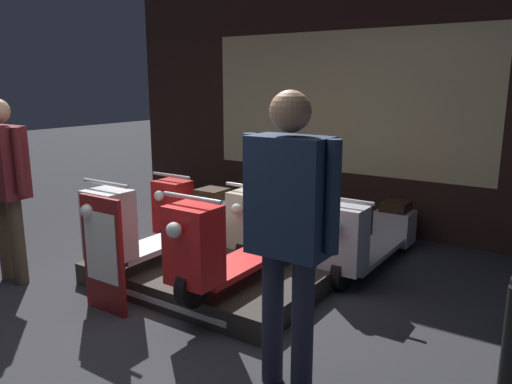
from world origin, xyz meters
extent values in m
plane|color=#2D2D33|center=(0.00, 0.00, 0.00)|extent=(30.00, 30.00, 0.00)
cube|color=#331E19|center=(0.00, 3.37, 1.60)|extent=(6.58, 0.08, 3.20)
cube|color=beige|center=(0.00, 3.32, 1.55)|extent=(3.62, 0.01, 1.70)
cube|color=#2D2823|center=(-0.16, 0.91, 0.10)|extent=(2.03, 1.28, 0.19)
cube|color=silver|center=(-0.16, 0.27, 0.09)|extent=(1.42, 0.01, 0.05)
cylinder|color=black|center=(-0.62, 0.21, 0.35)|extent=(0.09, 0.32, 0.32)
cylinder|color=black|center=(-0.62, 1.62, 0.35)|extent=(0.09, 0.32, 0.32)
cube|color=#BCBCC1|center=(-0.62, 0.91, 0.34)|extent=(0.35, 1.31, 0.05)
cube|color=#BCBCC1|center=(-0.62, 0.23, 0.66)|extent=(0.36, 0.29, 0.58)
cube|color=#BCBCC1|center=(-0.62, 1.59, 0.44)|extent=(0.38, 0.33, 0.37)
cube|color=black|center=(-0.62, 1.59, 0.67)|extent=(0.28, 0.30, 0.10)
cylinder|color=silver|center=(-0.62, 0.23, 1.01)|extent=(0.52, 0.03, 0.03)
sphere|color=white|center=(-0.62, 0.03, 0.82)|extent=(0.11, 0.11, 0.11)
cylinder|color=black|center=(0.29, 0.21, 0.35)|extent=(0.09, 0.32, 0.32)
cylinder|color=black|center=(0.29, 1.62, 0.35)|extent=(0.09, 0.32, 0.32)
cube|color=red|center=(0.29, 0.91, 0.34)|extent=(0.35, 1.31, 0.05)
cube|color=red|center=(0.29, 0.23, 0.66)|extent=(0.36, 0.29, 0.58)
cube|color=red|center=(0.29, 1.59, 0.44)|extent=(0.38, 0.33, 0.37)
cube|color=black|center=(0.29, 1.59, 0.67)|extent=(0.28, 0.30, 0.10)
cylinder|color=silver|center=(0.29, 0.23, 1.01)|extent=(0.52, 0.03, 0.03)
sphere|color=white|center=(0.29, 0.03, 0.82)|extent=(0.11, 0.11, 0.11)
cylinder|color=black|center=(-1.14, 1.51, 0.16)|extent=(0.09, 0.32, 0.32)
cylinder|color=black|center=(-1.14, 2.91, 0.16)|extent=(0.09, 0.32, 0.32)
cube|color=red|center=(-1.14, 2.21, 0.15)|extent=(0.35, 1.31, 0.05)
cube|color=red|center=(-1.14, 1.53, 0.46)|extent=(0.36, 0.29, 0.58)
cube|color=red|center=(-1.14, 2.89, 0.24)|extent=(0.38, 0.33, 0.37)
cube|color=black|center=(-1.14, 2.88, 0.48)|extent=(0.28, 0.30, 0.10)
cylinder|color=silver|center=(-1.14, 1.52, 0.81)|extent=(0.52, 0.03, 0.03)
sphere|color=white|center=(-1.14, 1.33, 0.63)|extent=(0.11, 0.11, 0.11)
cylinder|color=black|center=(-0.13, 1.51, 0.16)|extent=(0.09, 0.32, 0.32)
cylinder|color=black|center=(-0.13, 2.91, 0.16)|extent=(0.09, 0.32, 0.32)
cube|color=beige|center=(-0.13, 2.21, 0.15)|extent=(0.35, 1.31, 0.05)
cube|color=beige|center=(-0.13, 1.53, 0.46)|extent=(0.36, 0.29, 0.58)
cube|color=beige|center=(-0.13, 2.89, 0.24)|extent=(0.38, 0.33, 0.37)
cube|color=black|center=(-0.13, 2.88, 0.48)|extent=(0.28, 0.30, 0.10)
cylinder|color=silver|center=(-0.13, 1.52, 0.81)|extent=(0.52, 0.03, 0.03)
sphere|color=white|center=(-0.13, 1.33, 0.63)|extent=(0.11, 0.11, 0.11)
cylinder|color=black|center=(0.88, 1.51, 0.16)|extent=(0.09, 0.32, 0.32)
cylinder|color=black|center=(0.88, 2.91, 0.16)|extent=(0.09, 0.32, 0.32)
cube|color=#BCBCC1|center=(0.88, 2.21, 0.15)|extent=(0.35, 1.31, 0.05)
cube|color=#BCBCC1|center=(0.88, 1.53, 0.46)|extent=(0.36, 0.29, 0.58)
cube|color=#BCBCC1|center=(0.88, 2.89, 0.24)|extent=(0.38, 0.33, 0.37)
cube|color=black|center=(0.88, 2.88, 0.48)|extent=(0.28, 0.30, 0.10)
cylinder|color=silver|center=(0.88, 1.52, 0.81)|extent=(0.52, 0.03, 0.03)
sphere|color=white|center=(0.88, 1.33, 0.63)|extent=(0.11, 0.11, 0.11)
cylinder|color=#473828|center=(-1.80, 0.00, 0.40)|extent=(0.13, 0.13, 0.80)
cylinder|color=#473828|center=(-1.60, 0.00, 0.40)|extent=(0.13, 0.13, 0.80)
cube|color=#5B191E|center=(-1.70, 0.00, 1.12)|extent=(0.44, 0.25, 0.63)
cylinder|color=#5B191E|center=(-1.44, 0.00, 1.14)|extent=(0.08, 0.08, 0.58)
cylinder|color=#232838|center=(1.11, 0.00, 0.42)|extent=(0.13, 0.13, 0.85)
cylinder|color=#232838|center=(1.31, 0.00, 0.42)|extent=(0.13, 0.13, 0.85)
cube|color=#1E2D47|center=(1.21, 0.00, 1.18)|extent=(0.45, 0.25, 0.67)
cylinder|color=#1E2D47|center=(0.95, 0.00, 1.21)|extent=(0.08, 0.08, 0.62)
cylinder|color=#1E2D47|center=(1.48, 0.00, 1.21)|extent=(0.08, 0.08, 0.62)
sphere|color=#A87A5B|center=(1.21, 0.00, 1.65)|extent=(0.23, 0.23, 0.23)
cube|color=maroon|center=(-0.50, 0.06, 0.47)|extent=(0.44, 0.04, 0.94)
cube|color=white|center=(-0.50, 0.04, 0.54)|extent=(0.36, 0.01, 0.57)
cylinder|color=black|center=(2.36, 0.37, 0.39)|extent=(0.10, 0.10, 0.78)
camera|label=1|loc=(2.57, -2.34, 1.81)|focal=35.00mm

